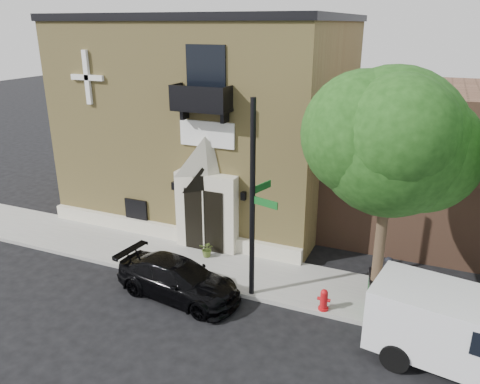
% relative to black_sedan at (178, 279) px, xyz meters
% --- Properties ---
extents(ground, '(120.00, 120.00, 0.00)m').
position_rel_black_sedan_xyz_m(ground, '(0.37, 0.73, -0.66)').
color(ground, black).
rests_on(ground, ground).
extents(sidewalk, '(42.00, 3.00, 0.15)m').
position_rel_black_sedan_xyz_m(sidewalk, '(1.37, 2.23, -0.59)').
color(sidewalk, gray).
rests_on(sidewalk, ground).
extents(church, '(12.20, 11.01, 9.30)m').
position_rel_black_sedan_xyz_m(church, '(-2.62, 8.68, 3.97)').
color(church, tan).
rests_on(church, ground).
extents(street_tree_left, '(4.97, 4.38, 7.77)m').
position_rel_black_sedan_xyz_m(street_tree_left, '(6.40, 1.08, 5.20)').
color(street_tree_left, '#38281C').
rests_on(street_tree_left, sidewalk).
extents(black_sedan, '(4.76, 2.43, 1.32)m').
position_rel_black_sedan_xyz_m(black_sedan, '(0.00, 0.00, 0.00)').
color(black_sedan, black).
rests_on(black_sedan, ground).
extents(street_sign, '(1.03, 1.24, 6.70)m').
position_rel_black_sedan_xyz_m(street_sign, '(2.37, 0.95, 2.86)').
color(street_sign, black).
rests_on(street_sign, sidewalk).
extents(fire_hydrant, '(0.42, 0.34, 0.74)m').
position_rel_black_sedan_xyz_m(fire_hydrant, '(4.86, 0.93, -0.15)').
color(fire_hydrant, '#AF0E13').
rests_on(fire_hydrant, sidewalk).
extents(dumpster, '(2.19, 1.47, 1.32)m').
position_rel_black_sedan_xyz_m(dumpster, '(7.15, 1.52, 0.16)').
color(dumpster, '#0F3719').
rests_on(dumpster, sidewalk).
extents(planter, '(0.59, 0.51, 0.65)m').
position_rel_black_sedan_xyz_m(planter, '(-0.26, 2.73, -0.18)').
color(planter, '#52672A').
rests_on(planter, sidewalk).
extents(pedestrian_near, '(0.68, 0.59, 1.56)m').
position_rel_black_sedan_xyz_m(pedestrian_near, '(6.59, 2.41, 0.27)').
color(pedestrian_near, black).
rests_on(pedestrian_near, sidewalk).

